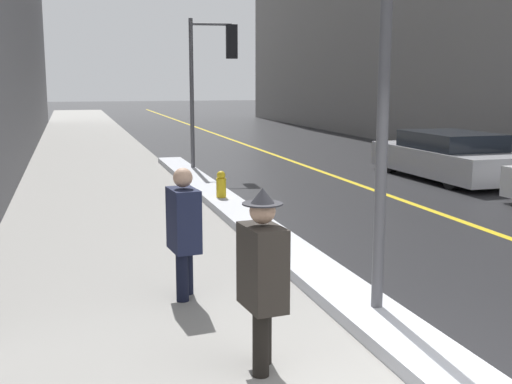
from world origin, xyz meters
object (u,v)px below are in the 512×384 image
at_px(lamp_post, 384,84).
at_px(fire_hydrant, 221,188).
at_px(pedestrian_with_shoulder_bag, 262,273).
at_px(parked_car_silver, 448,157).
at_px(traffic_light_near, 215,62).
at_px(pedestrian_trailing, 184,227).

relative_size(lamp_post, fire_hydrant, 5.77).
relative_size(pedestrian_with_shoulder_bag, parked_car_silver, 0.34).
height_order(lamp_post, fire_hydrant, lamp_post).
bearing_deg(pedestrian_with_shoulder_bag, traffic_light_near, 163.15).
bearing_deg(fire_hydrant, pedestrian_with_shoulder_bag, -100.48).
relative_size(traffic_light_near, fire_hydrant, 5.94).
relative_size(lamp_post, parked_car_silver, 0.84).
relative_size(parked_car_silver, fire_hydrant, 6.87).
bearing_deg(traffic_light_near, parked_car_silver, -20.89).
distance_m(traffic_light_near, pedestrian_with_shoulder_bag, 12.64).
height_order(traffic_light_near, pedestrian_trailing, traffic_light_near).
bearing_deg(traffic_light_near, lamp_post, -87.34).
bearing_deg(fire_hydrant, parked_car_silver, 15.60).
bearing_deg(lamp_post, parked_car_silver, 53.56).
relative_size(lamp_post, pedestrian_trailing, 2.63).
bearing_deg(parked_car_silver, traffic_light_near, 61.46).
height_order(pedestrian_with_shoulder_bag, parked_car_silver, pedestrian_with_shoulder_bag).
relative_size(traffic_light_near, parked_car_silver, 0.86).
height_order(traffic_light_near, pedestrian_with_shoulder_bag, traffic_light_near).
bearing_deg(lamp_post, pedestrian_with_shoulder_bag, -152.15).
distance_m(traffic_light_near, parked_car_silver, 6.64).
distance_m(pedestrian_trailing, fire_hydrant, 5.79).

